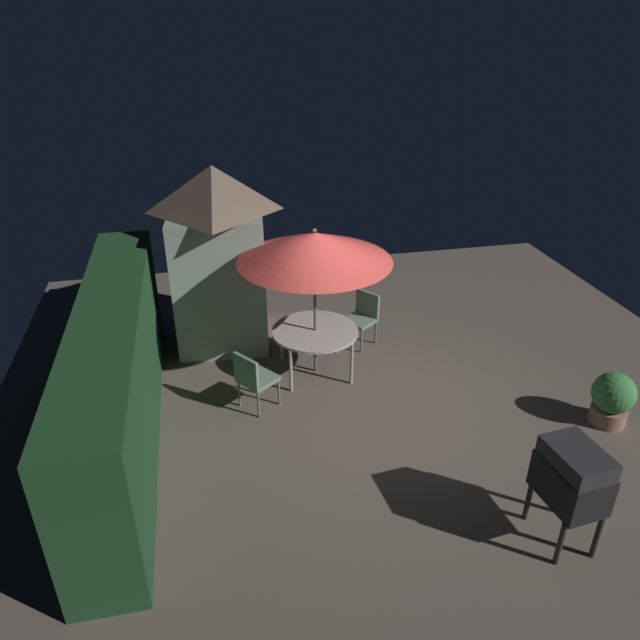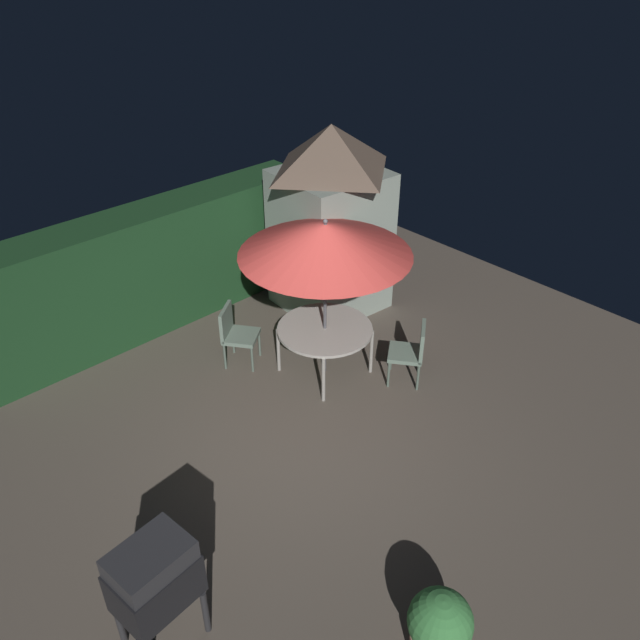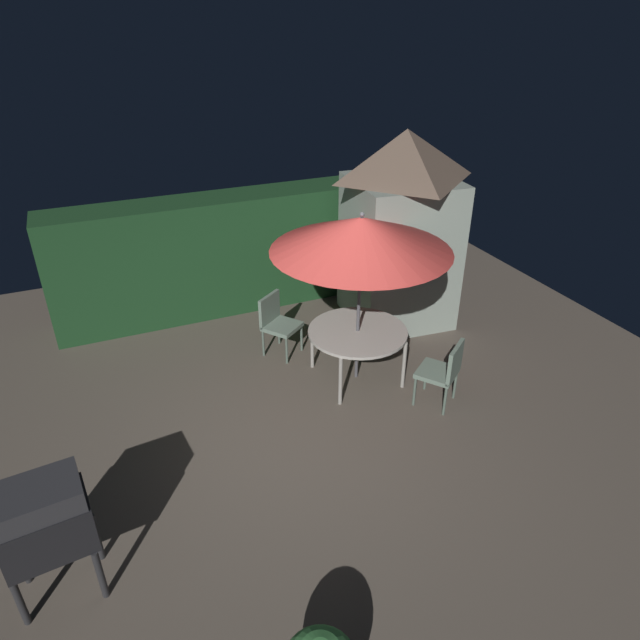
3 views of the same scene
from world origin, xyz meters
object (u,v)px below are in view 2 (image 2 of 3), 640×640
(garden_shed, at_px, (330,219))
(chair_near_shed, at_px, (412,350))
(patio_umbrella, at_px, (325,239))
(chair_far_side, at_px, (235,332))
(bbq_grill, at_px, (154,578))
(patio_table, at_px, (325,331))
(potted_plant_by_shed, at_px, (439,627))

(garden_shed, bearing_deg, chair_near_shed, -105.48)
(patio_umbrella, distance_m, chair_far_side, 2.03)
(garden_shed, height_order, bbq_grill, garden_shed)
(patio_table, distance_m, bbq_grill, 4.24)
(bbq_grill, bearing_deg, potted_plant_by_shed, -47.02)
(potted_plant_by_shed, bearing_deg, garden_shed, 55.06)
(chair_far_side, distance_m, potted_plant_by_shed, 4.90)
(potted_plant_by_shed, bearing_deg, bbq_grill, 132.98)
(chair_far_side, bearing_deg, patio_table, -53.45)
(patio_table, xyz_separation_m, patio_umbrella, (0.00, 0.00, 1.40))
(patio_umbrella, height_order, chair_far_side, patio_umbrella)
(bbq_grill, relative_size, potted_plant_by_shed, 1.56)
(garden_shed, xyz_separation_m, chair_near_shed, (-0.63, -2.28, -1.00))
(patio_umbrella, distance_m, chair_near_shed, 1.97)
(patio_table, height_order, bbq_grill, bbq_grill)
(garden_shed, distance_m, chair_far_side, 2.36)
(chair_near_shed, bearing_deg, patio_table, 126.84)
(garden_shed, height_order, patio_table, garden_shed)
(patio_umbrella, xyz_separation_m, bbq_grill, (-3.79, -1.89, -1.23))
(bbq_grill, distance_m, chair_near_shed, 4.62)
(patio_umbrella, xyz_separation_m, chair_far_side, (-0.77, 1.04, -1.56))
(garden_shed, relative_size, chair_near_shed, 3.32)
(garden_shed, bearing_deg, patio_table, -135.97)
(chair_near_shed, bearing_deg, garden_shed, 74.52)
(patio_umbrella, relative_size, potted_plant_by_shed, 3.05)
(patio_table, relative_size, chair_near_shed, 1.47)
(patio_table, bearing_deg, patio_umbrella, 26.57)
(garden_shed, bearing_deg, chair_far_side, -172.74)
(patio_table, height_order, potted_plant_by_shed, potted_plant_by_shed)
(chair_near_shed, bearing_deg, patio_umbrella, 126.84)
(garden_shed, relative_size, patio_table, 2.26)
(patio_table, bearing_deg, chair_near_shed, -53.16)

